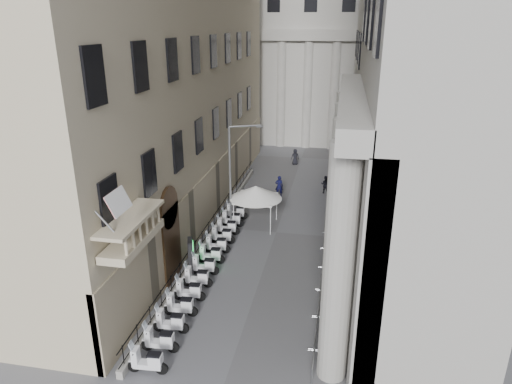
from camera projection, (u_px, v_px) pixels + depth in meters
far_building at (314, 12)px, 53.36m from camera, size 22.00×10.00×30.00m
iron_fence at (213, 235)px, 31.70m from camera, size 0.30×28.00×1.40m
blue_awning at (338, 201)px, 37.60m from camera, size 1.60×3.00×3.00m
flag at (137, 364)px, 19.67m from camera, size 1.00×1.40×8.20m
scooter_0 at (149, 373)px, 19.19m from camera, size 1.43×0.64×1.50m
scooter_1 at (161, 351)px, 20.45m from camera, size 1.43×0.64×1.50m
scooter_2 at (172, 332)px, 21.70m from camera, size 1.43×0.64×1.50m
scooter_3 at (181, 315)px, 22.95m from camera, size 1.43×0.64×1.50m
scooter_4 at (190, 300)px, 24.21m from camera, size 1.43×0.64×1.50m
scooter_5 at (198, 286)px, 25.46m from camera, size 1.43×0.64×1.50m
scooter_6 at (205, 274)px, 26.72m from camera, size 1.43×0.64×1.50m
scooter_7 at (211, 263)px, 27.97m from camera, size 1.43×0.64×1.50m
scooter_8 at (217, 253)px, 29.22m from camera, size 1.43×0.64×1.50m
scooter_9 at (222, 243)px, 30.48m from camera, size 1.43×0.64×1.50m
scooter_10 at (227, 234)px, 31.73m from camera, size 1.43×0.64×1.50m
scooter_11 at (232, 226)px, 32.98m from camera, size 1.43×0.64×1.50m
scooter_12 at (236, 219)px, 34.24m from camera, size 1.43×0.64×1.50m
barrier_0 at (313, 370)px, 19.33m from camera, size 0.60×2.40×1.10m
barrier_1 at (317, 333)px, 21.64m from camera, size 0.60×2.40×1.10m
barrier_2 at (320, 303)px, 23.94m from camera, size 0.60×2.40×1.10m
barrier_3 at (322, 279)px, 26.24m from camera, size 0.60×2.40×1.10m
barrier_4 at (324, 258)px, 28.54m from camera, size 0.60×2.40×1.10m
barrier_5 at (326, 240)px, 30.85m from camera, size 0.60×2.40×1.10m
security_tent at (255, 192)px, 32.31m from camera, size 3.74×3.74×3.04m
street_lamp at (234, 169)px, 31.52m from camera, size 2.26×1.08×7.37m
info_kiosk at (191, 255)px, 26.80m from camera, size 0.56×0.99×2.01m
pedestrian_a at (279, 186)px, 38.43m from camera, size 0.71×0.51×1.82m
pedestrian_b at (325, 184)px, 39.20m from camera, size 0.88×0.75×1.57m
pedestrian_c at (295, 157)px, 47.13m from camera, size 0.94×0.78×1.65m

